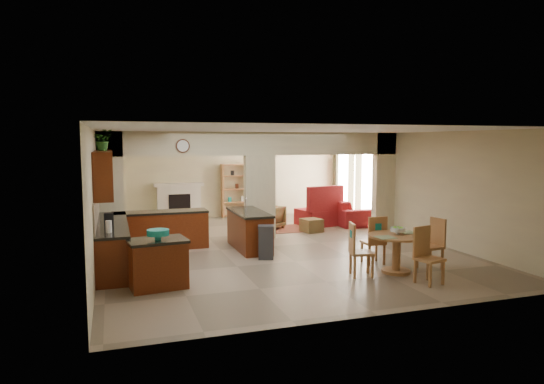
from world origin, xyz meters
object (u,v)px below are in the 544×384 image
object	(u,v)px
sofa	(342,210)
armchair	(269,217)
kitchen_island	(158,263)
dining_table	(397,247)

from	to	relation	value
sofa	armchair	size ratio (longest dim) A/B	3.50
kitchen_island	sofa	distance (m)	8.21
sofa	armchair	world-z (taller)	sofa
sofa	dining_table	bearing A→B (deg)	164.53
sofa	armchair	bearing A→B (deg)	100.48
dining_table	sofa	distance (m)	6.05
kitchen_island	dining_table	xyz separation A→B (m)	(4.52, -0.47, 0.07)
kitchen_island	dining_table	distance (m)	4.54
armchair	dining_table	bearing A→B (deg)	62.59
dining_table	sofa	size ratio (longest dim) A/B	0.42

